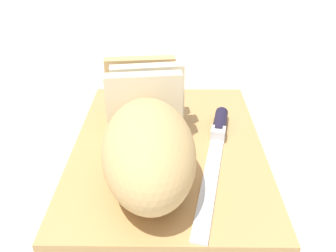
# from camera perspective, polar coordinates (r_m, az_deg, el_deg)

# --- Properties ---
(ground_plane) EXTENTS (3.00, 3.00, 0.00)m
(ground_plane) POSITION_cam_1_polar(r_m,az_deg,el_deg) (0.54, -0.00, -4.64)
(ground_plane) COLOR beige
(cutting_board) EXTENTS (0.39, 0.28, 0.02)m
(cutting_board) POSITION_cam_1_polar(r_m,az_deg,el_deg) (0.53, -0.00, -3.73)
(cutting_board) COLOR tan
(cutting_board) RESTS_ON ground_plane
(bread_loaf) EXTENTS (0.29, 0.15, 0.10)m
(bread_loaf) POSITION_cam_1_polar(r_m,az_deg,el_deg) (0.45, -3.26, -1.34)
(bread_loaf) COLOR tan
(bread_loaf) RESTS_ON cutting_board
(bread_knife) EXTENTS (0.27, 0.07, 0.02)m
(bread_knife) POSITION_cam_1_polar(r_m,az_deg,el_deg) (0.53, 7.76, -1.72)
(bread_knife) COLOR silver
(bread_knife) RESTS_ON cutting_board
(crumb_near_knife) EXTENTS (0.01, 0.01, 0.01)m
(crumb_near_knife) POSITION_cam_1_polar(r_m,az_deg,el_deg) (0.54, 8.18, -1.88)
(crumb_near_knife) COLOR #996633
(crumb_near_knife) RESTS_ON cutting_board
(crumb_near_loaf) EXTENTS (0.01, 0.01, 0.01)m
(crumb_near_loaf) POSITION_cam_1_polar(r_m,az_deg,el_deg) (0.47, -1.27, -6.85)
(crumb_near_loaf) COLOR #996633
(crumb_near_loaf) RESTS_ON cutting_board
(crumb_stray_left) EXTENTS (0.01, 0.01, 0.01)m
(crumb_stray_left) POSITION_cam_1_polar(r_m,az_deg,el_deg) (0.51, 2.63, -3.97)
(crumb_stray_left) COLOR #996633
(crumb_stray_left) RESTS_ON cutting_board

